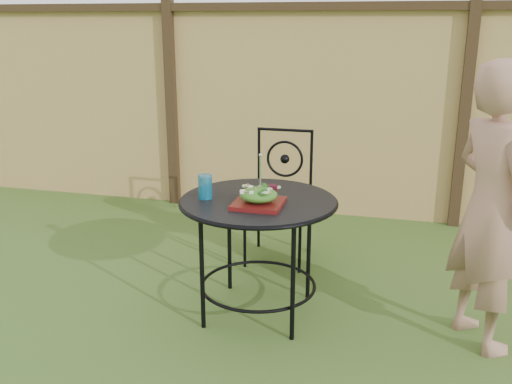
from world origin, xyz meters
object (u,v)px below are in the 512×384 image
(diner, at_px, (492,209))
(salad_plate, at_px, (259,203))
(patio_chair, at_px, (280,192))
(patio_table, at_px, (258,222))

(diner, height_order, salad_plate, diner)
(diner, bearing_deg, patio_chair, 24.98)
(diner, bearing_deg, patio_table, 58.62)
(patio_chair, distance_m, diner, 1.61)
(salad_plate, bearing_deg, diner, 5.51)
(diner, relative_size, salad_plate, 5.71)
(diner, bearing_deg, salad_plate, 64.05)
(patio_chair, xyz_separation_m, diner, (1.32, -0.88, 0.27))
(patio_table, distance_m, salad_plate, 0.19)
(patio_chair, relative_size, diner, 0.62)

